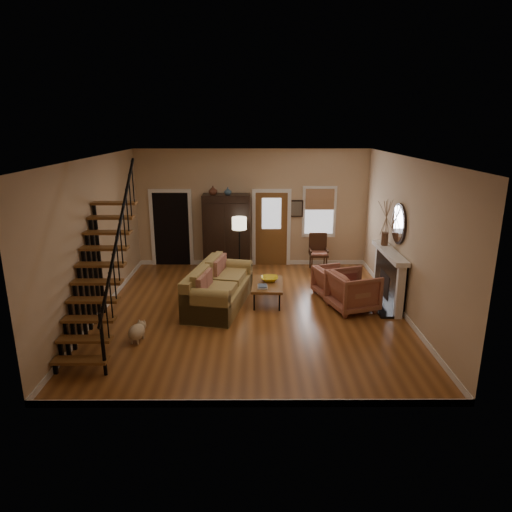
{
  "coord_description": "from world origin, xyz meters",
  "views": [
    {
      "loc": [
        0.06,
        -9.23,
        3.95
      ],
      "look_at": [
        0.1,
        0.4,
        1.15
      ],
      "focal_mm": 32.0,
      "sensor_mm": 36.0,
      "label": 1
    }
  ],
  "objects_px": {
    "armoire": "(227,232)",
    "side_chair": "(319,252)",
    "sofa": "(219,287)",
    "coffee_table": "(267,292)",
    "floor_lamp": "(240,248)",
    "armchair_left": "(353,291)",
    "armchair_right": "(332,282)"
  },
  "relations": [
    {
      "from": "coffee_table",
      "to": "side_chair",
      "type": "height_order",
      "value": "side_chair"
    },
    {
      "from": "side_chair",
      "to": "coffee_table",
      "type": "bearing_deg",
      "value": -122.03
    },
    {
      "from": "armoire",
      "to": "coffee_table",
      "type": "xyz_separation_m",
      "value": [
        1.06,
        -2.58,
        -0.82
      ]
    },
    {
      "from": "armchair_left",
      "to": "floor_lamp",
      "type": "height_order",
      "value": "floor_lamp"
    },
    {
      "from": "armoire",
      "to": "floor_lamp",
      "type": "height_order",
      "value": "armoire"
    },
    {
      "from": "coffee_table",
      "to": "armchair_left",
      "type": "bearing_deg",
      "value": -13.94
    },
    {
      "from": "armoire",
      "to": "sofa",
      "type": "bearing_deg",
      "value": -90.45
    },
    {
      "from": "sofa",
      "to": "side_chair",
      "type": "xyz_separation_m",
      "value": [
        2.57,
        2.58,
        0.07
      ]
    },
    {
      "from": "armchair_right",
      "to": "floor_lamp",
      "type": "xyz_separation_m",
      "value": [
        -2.24,
        1.3,
        0.47
      ]
    },
    {
      "from": "armchair_left",
      "to": "side_chair",
      "type": "distance_m",
      "value": 2.86
    },
    {
      "from": "armoire",
      "to": "side_chair",
      "type": "xyz_separation_m",
      "value": [
        2.55,
        -0.2,
        -0.54
      ]
    },
    {
      "from": "armchair_right",
      "to": "side_chair",
      "type": "height_order",
      "value": "side_chair"
    },
    {
      "from": "armchair_left",
      "to": "coffee_table",
      "type": "bearing_deg",
      "value": 57.56
    },
    {
      "from": "armoire",
      "to": "coffee_table",
      "type": "distance_m",
      "value": 2.91
    },
    {
      "from": "coffee_table",
      "to": "side_chair",
      "type": "xyz_separation_m",
      "value": [
        1.49,
        2.38,
        0.28
      ]
    },
    {
      "from": "armoire",
      "to": "armchair_right",
      "type": "relative_size",
      "value": 2.7
    },
    {
      "from": "sofa",
      "to": "coffee_table",
      "type": "relative_size",
      "value": 2.01
    },
    {
      "from": "coffee_table",
      "to": "side_chair",
      "type": "distance_m",
      "value": 2.82
    },
    {
      "from": "armchair_right",
      "to": "side_chair",
      "type": "bearing_deg",
      "value": -16.0
    },
    {
      "from": "armoire",
      "to": "side_chair",
      "type": "distance_m",
      "value": 2.61
    },
    {
      "from": "sofa",
      "to": "armchair_right",
      "type": "xyz_separation_m",
      "value": [
        2.64,
        0.6,
        -0.09
      ]
    },
    {
      "from": "armoire",
      "to": "armchair_left",
      "type": "relative_size",
      "value": 2.19
    },
    {
      "from": "armoire",
      "to": "floor_lamp",
      "type": "relative_size",
      "value": 1.28
    },
    {
      "from": "armchair_right",
      "to": "floor_lamp",
      "type": "distance_m",
      "value": 2.63
    },
    {
      "from": "armoire",
      "to": "sofa",
      "type": "relative_size",
      "value": 0.88
    },
    {
      "from": "floor_lamp",
      "to": "side_chair",
      "type": "bearing_deg",
      "value": 17.51
    },
    {
      "from": "sofa",
      "to": "coffee_table",
      "type": "distance_m",
      "value": 1.12
    },
    {
      "from": "armoire",
      "to": "sofa",
      "type": "xyz_separation_m",
      "value": [
        -0.02,
        -2.78,
        -0.61
      ]
    },
    {
      "from": "armoire",
      "to": "armchair_right",
      "type": "distance_m",
      "value": 3.48
    },
    {
      "from": "armoire",
      "to": "coffee_table",
      "type": "bearing_deg",
      "value": -67.59
    },
    {
      "from": "armoire",
      "to": "side_chair",
      "type": "relative_size",
      "value": 2.06
    },
    {
      "from": "armchair_left",
      "to": "side_chair",
      "type": "relative_size",
      "value": 0.94
    }
  ]
}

